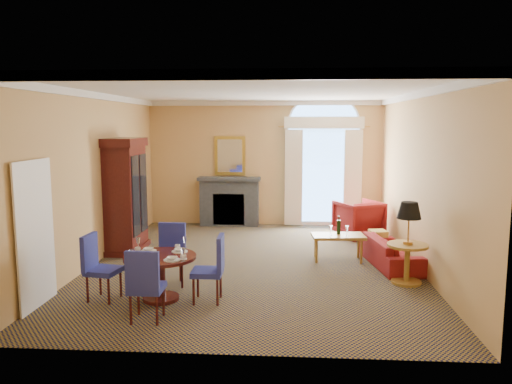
# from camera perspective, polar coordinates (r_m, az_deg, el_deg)

# --- Properties ---
(ground) EXTENTS (7.50, 7.50, 0.00)m
(ground) POSITION_cam_1_polar(r_m,az_deg,el_deg) (9.51, -0.21, -8.20)
(ground) COLOR #111437
(ground) RESTS_ON ground
(room_envelope) EXTENTS (6.04, 7.52, 3.45)m
(room_envelope) POSITION_cam_1_polar(r_m,az_deg,el_deg) (9.81, -0.08, 7.16)
(room_envelope) COLOR tan
(room_envelope) RESTS_ON ground
(armoire) EXTENTS (0.67, 1.19, 2.33)m
(armoire) POSITION_cam_1_polar(r_m,az_deg,el_deg) (10.60, -14.71, -0.56)
(armoire) COLOR #350D0C
(armoire) RESTS_ON ground
(dining_table) EXTENTS (1.08, 1.08, 0.88)m
(dining_table) POSITION_cam_1_polar(r_m,az_deg,el_deg) (7.64, -10.89, -8.36)
(dining_table) COLOR #350D0C
(dining_table) RESTS_ON ground
(dining_chair_north) EXTENTS (0.56, 0.56, 1.00)m
(dining_chair_north) POSITION_cam_1_polar(r_m,az_deg,el_deg) (8.36, -9.67, -6.52)
(dining_chair_north) COLOR navy
(dining_chair_north) RESTS_ON ground
(dining_chair_south) EXTENTS (0.45, 0.47, 1.00)m
(dining_chair_south) POSITION_cam_1_polar(r_m,az_deg,el_deg) (6.81, -12.60, -9.93)
(dining_chair_south) COLOR navy
(dining_chair_south) RESTS_ON ground
(dining_chair_east) EXTENTS (0.47, 0.45, 1.00)m
(dining_chair_east) POSITION_cam_1_polar(r_m,az_deg,el_deg) (7.44, -4.87, -8.22)
(dining_chair_east) COLOR navy
(dining_chair_east) RESTS_ON ground
(dining_chair_west) EXTENTS (0.52, 0.52, 1.00)m
(dining_chair_west) POSITION_cam_1_polar(r_m,az_deg,el_deg) (7.86, -17.73, -7.70)
(dining_chair_west) COLOR navy
(dining_chair_west) RESTS_ON ground
(sofa) EXTENTS (0.95, 1.84, 0.51)m
(sofa) POSITION_cam_1_polar(r_m,az_deg,el_deg) (9.66, 15.18, -6.64)
(sofa) COLOR maroon
(sofa) RESTS_ON ground
(armchair) EXTENTS (1.24, 1.25, 0.86)m
(armchair) POSITION_cam_1_polar(r_m,az_deg,el_deg) (11.85, 11.63, -3.01)
(armchair) COLOR maroon
(armchair) RESTS_ON ground
(coffee_table) EXTENTS (1.04, 0.64, 0.86)m
(coffee_table) POSITION_cam_1_polar(r_m,az_deg,el_deg) (9.76, 9.38, -5.07)
(coffee_table) COLOR #A97D32
(coffee_table) RESTS_ON ground
(side_table) EXTENTS (0.67, 0.67, 1.34)m
(side_table) POSITION_cam_1_polar(r_m,az_deg,el_deg) (8.54, 17.01, -4.51)
(side_table) COLOR #A97D32
(side_table) RESTS_ON ground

